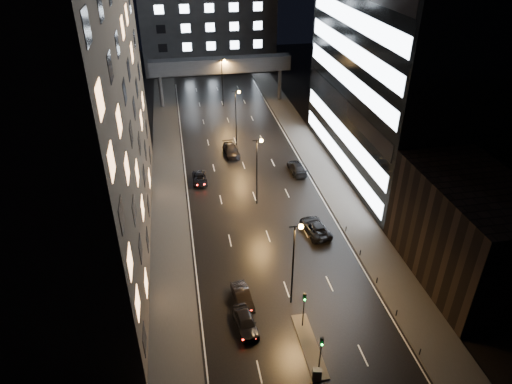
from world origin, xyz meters
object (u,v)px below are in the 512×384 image
(car_away_a, at_px, (246,322))
(car_away_b, at_px, (242,297))
(utility_cabinet, at_px, (317,374))
(car_toward_b, at_px, (297,168))
(car_away_d, at_px, (231,150))
(car_away_c, at_px, (200,178))
(car_toward_a, at_px, (315,228))

(car_away_a, xyz_separation_m, car_away_b, (0.26, 3.61, -0.05))
(utility_cabinet, bearing_deg, car_toward_b, 91.30)
(car_away_d, bearing_deg, car_away_c, -129.79)
(car_away_b, height_order, car_away_c, car_away_b)
(car_toward_a, bearing_deg, car_away_a, 43.30)
(car_away_c, distance_m, car_toward_b, 15.71)
(car_toward_b, relative_size, utility_cabinet, 4.81)
(car_away_a, relative_size, car_away_b, 1.04)
(car_away_a, distance_m, car_away_b, 3.62)
(car_away_c, bearing_deg, car_toward_a, -48.69)
(car_away_c, relative_size, car_away_d, 0.83)
(car_toward_a, bearing_deg, car_toward_b, -104.28)
(car_away_a, bearing_deg, car_away_b, 79.26)
(car_toward_a, bearing_deg, utility_cabinet, 65.85)
(car_away_a, bearing_deg, car_away_c, 87.55)
(car_toward_a, relative_size, car_toward_b, 1.03)
(car_away_b, height_order, utility_cabinet, car_away_b)
(car_away_d, height_order, car_toward_a, car_away_d)
(car_away_c, bearing_deg, car_away_d, 55.26)
(car_away_a, height_order, utility_cabinet, car_away_a)
(car_away_c, height_order, car_toward_b, car_toward_b)
(car_toward_a, xyz_separation_m, utility_cabinet, (-6.31, -21.38, -0.07))
(car_toward_b, bearing_deg, car_away_c, 0.64)
(car_away_b, relative_size, car_away_c, 0.97)
(car_away_a, bearing_deg, utility_cabinet, -59.95)
(car_away_b, height_order, car_away_d, car_away_d)
(car_toward_b, xyz_separation_m, utility_cabinet, (-8.20, -37.79, -0.08))
(car_away_b, bearing_deg, car_away_d, 77.35)
(car_away_c, distance_m, car_toward_a, 21.18)
(car_away_b, xyz_separation_m, car_away_d, (3.62, 35.37, 0.07))
(car_away_c, bearing_deg, car_toward_b, 1.91)
(car_away_d, distance_m, car_toward_a, 25.84)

